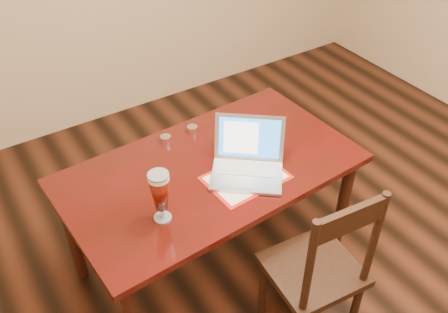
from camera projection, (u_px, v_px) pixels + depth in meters
ground at (340, 306)px, 2.80m from camera, size 5.00×5.00×0.00m
room_shell at (415, 0)px, 1.70m from camera, size 4.51×5.01×2.71m
dining_table at (211, 180)px, 2.66m from camera, size 1.60×0.96×1.00m
dining_chair at (318, 270)px, 2.40m from camera, size 0.47×0.45×1.02m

